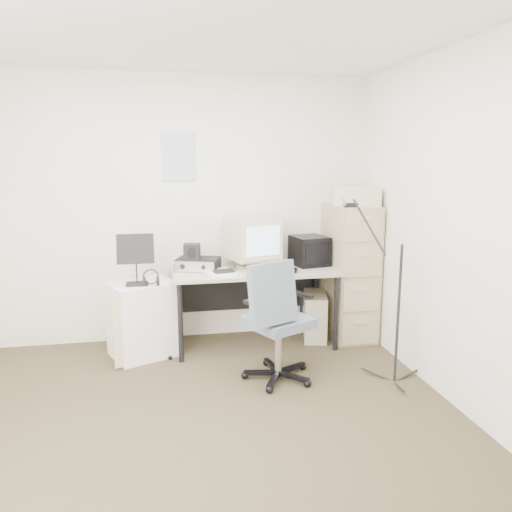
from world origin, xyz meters
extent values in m
cube|color=#393224|center=(0.00, 0.00, -0.01)|extent=(3.60, 3.60, 0.01)
cube|color=white|center=(0.00, 0.00, 2.50)|extent=(3.60, 3.60, 0.01)
cube|color=white|center=(0.00, 1.80, 1.25)|extent=(3.60, 0.02, 2.50)
cube|color=white|center=(0.00, -1.80, 1.25)|extent=(3.60, 0.02, 2.50)
cube|color=white|center=(1.80, 0.00, 1.25)|extent=(0.02, 3.60, 2.50)
cube|color=white|center=(-0.02, 1.79, 1.75)|extent=(0.30, 0.02, 0.44)
cube|color=#97885E|center=(1.58, 1.48, 0.65)|extent=(0.40, 0.60, 1.30)
cube|color=#BCAF94|center=(1.58, 1.41, 1.38)|extent=(0.49, 0.39, 0.17)
cube|color=#A5A691|center=(0.63, 1.45, 0.36)|extent=(1.50, 0.70, 0.73)
cube|color=#BCAF94|center=(0.62, 1.51, 0.96)|extent=(0.52, 0.53, 0.46)
cube|color=black|center=(1.18, 1.53, 0.87)|extent=(0.36, 0.37, 0.28)
cube|color=beige|center=(0.85, 1.52, 0.81)|extent=(0.10, 0.10, 0.17)
cube|color=#BCAF94|center=(0.66, 1.30, 0.74)|extent=(0.53, 0.36, 0.03)
cube|color=black|center=(0.95, 1.24, 0.75)|extent=(0.10, 0.12, 0.03)
cube|color=black|center=(0.12, 1.52, 0.78)|extent=(0.44, 0.38, 0.11)
cube|color=black|center=(0.06, 1.48, 0.91)|extent=(0.16, 0.16, 0.14)
cube|color=white|center=(0.29, 1.30, 0.74)|extent=(0.29, 0.36, 0.02)
cube|color=#BCAF94|center=(1.25, 1.52, 0.22)|extent=(0.32, 0.51, 0.44)
cube|color=slate|center=(0.67, 0.66, 0.50)|extent=(0.76, 0.76, 0.99)
cube|color=white|center=(-0.38, 1.38, 0.33)|extent=(0.67, 0.61, 0.67)
cube|color=black|center=(-0.42, 1.30, 0.89)|extent=(0.32, 0.18, 0.45)
torus|color=black|center=(-0.30, 1.25, 0.71)|extent=(0.17, 0.17, 0.03)
cylinder|color=black|center=(1.57, 0.44, 0.72)|extent=(0.02, 0.02, 1.44)
camera|label=1|loc=(-0.22, -2.97, 1.73)|focal=35.00mm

